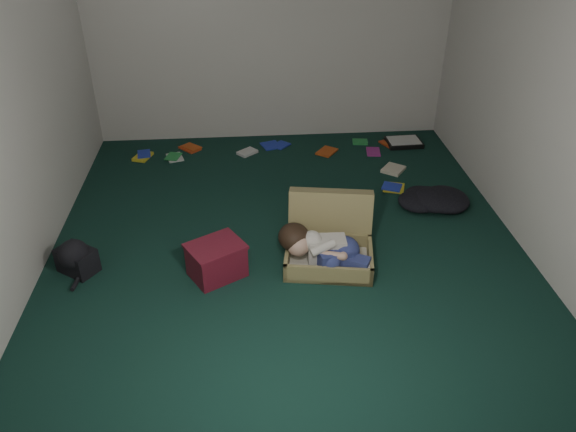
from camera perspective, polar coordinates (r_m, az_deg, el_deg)
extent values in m
plane|color=#102D25|center=(4.89, -0.14, -2.54)|extent=(4.50, 4.50, 0.00)
plane|color=silver|center=(6.44, -1.85, 18.82)|extent=(4.50, 0.00, 4.50)
plane|color=silver|center=(2.32, 4.29, -7.65)|extent=(4.50, 0.00, 4.50)
plane|color=silver|center=(4.59, -26.34, 10.00)|extent=(0.00, 4.50, 4.50)
plane|color=silver|center=(4.86, 24.60, 11.53)|extent=(0.00, 4.50, 4.50)
cube|color=#968953|center=(4.56, 4.16, -4.24)|extent=(0.77, 0.61, 0.16)
cube|color=silver|center=(4.59, 4.14, -4.64)|extent=(0.70, 0.54, 0.02)
cube|color=#968953|center=(4.74, 4.31, -0.27)|extent=(0.72, 0.32, 0.51)
cube|color=beige|center=(4.49, 3.94, -3.46)|extent=(0.30, 0.18, 0.22)
sphere|color=tan|center=(4.44, 1.06, -2.93)|extent=(0.19, 0.19, 0.19)
ellipsoid|color=black|center=(4.47, 0.60, -2.13)|extent=(0.25, 0.26, 0.22)
ellipsoid|color=navy|center=(4.50, 5.85, -3.47)|extent=(0.23, 0.26, 0.22)
cube|color=navy|center=(4.42, 4.81, -4.35)|extent=(0.28, 0.18, 0.14)
cube|color=navy|center=(4.43, 6.74, -4.77)|extent=(0.27, 0.22, 0.11)
sphere|color=white|center=(4.47, 7.93, -4.79)|extent=(0.11, 0.11, 0.11)
sphere|color=white|center=(4.42, 7.95, -5.43)|extent=(0.10, 0.10, 0.10)
cylinder|color=tan|center=(4.36, 4.58, -4.00)|extent=(0.19, 0.09, 0.07)
cube|color=maroon|center=(4.46, -7.27, -4.60)|extent=(0.50, 0.47, 0.26)
cube|color=maroon|center=(4.37, -7.40, -3.09)|extent=(0.53, 0.49, 0.02)
cube|color=black|center=(6.74, 11.67, 7.34)|extent=(0.41, 0.31, 0.05)
cube|color=white|center=(6.73, 11.70, 7.56)|extent=(0.37, 0.27, 0.01)
cube|color=yellow|center=(6.50, -14.53, 5.82)|extent=(0.20, 0.15, 0.02)
cube|color=red|center=(6.59, -9.94, 6.79)|extent=(0.25, 0.24, 0.02)
cube|color=silver|center=(6.41, -4.15, 6.44)|extent=(0.20, 0.23, 0.02)
cube|color=#2134B4|center=(6.58, -0.74, 7.24)|extent=(0.21, 0.24, 0.02)
cube|color=#C84B17|center=(6.43, 3.97, 6.55)|extent=(0.25, 0.23, 0.02)
cube|color=green|center=(6.70, 7.33, 7.45)|extent=(0.21, 0.17, 0.02)
cube|color=#A42987|center=(6.49, 8.65, 6.49)|extent=(0.25, 0.25, 0.02)
cube|color=beige|center=(6.12, 10.65, 4.62)|extent=(0.19, 0.22, 0.02)
cube|color=yellow|center=(5.76, 10.69, 2.80)|extent=(0.22, 0.25, 0.02)
cube|color=red|center=(6.75, 10.46, 7.34)|extent=(0.25, 0.22, 0.02)
cube|color=silver|center=(6.41, -11.42, 5.88)|extent=(0.22, 0.18, 0.02)
cube|color=#2134B4|center=(6.57, -1.74, 7.20)|extent=(0.25, 0.25, 0.02)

